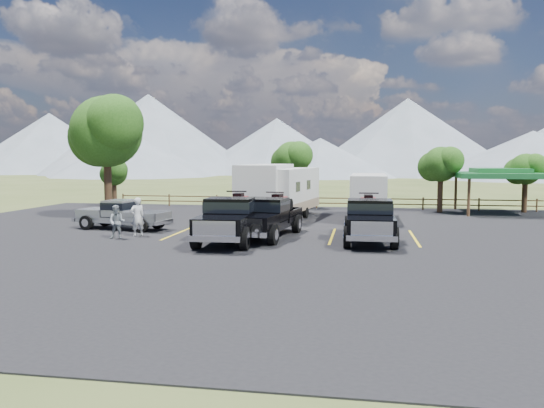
% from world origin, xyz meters
% --- Properties ---
extents(ground, '(320.00, 320.00, 0.00)m').
position_xyz_m(ground, '(0.00, 0.00, 0.00)').
color(ground, '#3D4D20').
rests_on(ground, ground).
extents(asphalt_lot, '(44.00, 34.00, 0.04)m').
position_xyz_m(asphalt_lot, '(0.00, 3.00, 0.02)').
color(asphalt_lot, black).
rests_on(asphalt_lot, ground).
extents(stall_lines, '(12.12, 5.50, 0.01)m').
position_xyz_m(stall_lines, '(0.00, 4.00, 0.04)').
color(stall_lines, yellow).
rests_on(stall_lines, asphalt_lot).
extents(tree_big_nw, '(5.54, 5.18, 7.84)m').
position_xyz_m(tree_big_nw, '(-12.55, 9.03, 5.60)').
color(tree_big_nw, '#311F13').
rests_on(tree_big_nw, ground).
extents(tree_ne_a, '(3.11, 2.92, 4.76)m').
position_xyz_m(tree_ne_a, '(8.97, 17.01, 3.48)').
color(tree_ne_a, '#311F13').
rests_on(tree_ne_a, ground).
extents(tree_ne_b, '(2.77, 2.59, 4.27)m').
position_xyz_m(tree_ne_b, '(14.98, 18.01, 3.13)').
color(tree_ne_b, '#311F13').
rests_on(tree_ne_b, ground).
extents(tree_north, '(3.46, 3.24, 5.25)m').
position_xyz_m(tree_north, '(-2.03, 19.02, 3.83)').
color(tree_north, '#311F13').
rests_on(tree_north, ground).
extents(tree_nw_small, '(2.59, 2.43, 3.85)m').
position_xyz_m(tree_nw_small, '(-16.02, 17.01, 2.78)').
color(tree_nw_small, '#311F13').
rests_on(tree_nw_small, ground).
extents(rail_fence, '(36.12, 0.12, 1.00)m').
position_xyz_m(rail_fence, '(2.00, 18.50, 0.61)').
color(rail_fence, brown).
rests_on(rail_fence, ground).
extents(pavilion, '(6.20, 6.20, 3.22)m').
position_xyz_m(pavilion, '(13.00, 17.00, 2.79)').
color(pavilion, brown).
rests_on(pavilion, ground).
extents(mountain_range, '(209.00, 71.00, 20.00)m').
position_xyz_m(mountain_range, '(-7.63, 105.98, 7.87)').
color(mountain_range, slate).
rests_on(mountain_range, ground).
extents(rig_left, '(2.66, 6.98, 2.30)m').
position_xyz_m(rig_left, '(-2.62, 1.62, 1.15)').
color(rig_left, black).
rests_on(rig_left, asphalt_lot).
extents(rig_center, '(2.98, 6.74, 2.18)m').
position_xyz_m(rig_center, '(-1.16, 3.13, 1.09)').
color(rig_center, black).
rests_on(rig_center, asphalt_lot).
extents(rig_right, '(2.43, 6.64, 2.21)m').
position_xyz_m(rig_right, '(3.80, 2.84, 1.10)').
color(rig_right, black).
rests_on(rig_right, asphalt_lot).
extents(trailer_left, '(2.69, 9.99, 3.48)m').
position_xyz_m(trailer_left, '(-2.70, 11.42, 1.86)').
color(trailer_left, silver).
rests_on(trailer_left, asphalt_lot).
extents(trailer_center, '(3.52, 9.34, 3.23)m').
position_xyz_m(trailer_center, '(-1.31, 11.69, 1.73)').
color(trailer_center, silver).
rests_on(trailer_center, asphalt_lot).
extents(trailer_right, '(2.22, 8.25, 2.87)m').
position_xyz_m(trailer_right, '(3.85, 11.45, 1.54)').
color(trailer_right, silver).
rests_on(trailer_right, asphalt_lot).
extents(pickup_silver, '(5.60, 2.60, 1.62)m').
position_xyz_m(pickup_silver, '(-9.49, 4.66, 0.88)').
color(pickup_silver, gray).
rests_on(pickup_silver, asphalt_lot).
extents(person_a, '(0.84, 0.82, 1.95)m').
position_xyz_m(person_a, '(-7.62, 2.37, 1.01)').
color(person_a, silver).
rests_on(person_a, asphalt_lot).
extents(person_b, '(0.87, 0.71, 1.64)m').
position_xyz_m(person_b, '(-8.25, 1.40, 0.86)').
color(person_b, gray).
rests_on(person_b, asphalt_lot).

